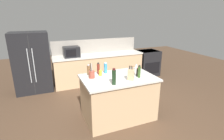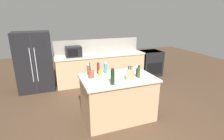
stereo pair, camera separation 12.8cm
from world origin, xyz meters
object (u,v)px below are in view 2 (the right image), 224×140
object	(u,v)px
pepper_grinder	(88,70)
honey_jar	(100,73)
utensil_crock	(91,74)
soy_sauce_bottle	(137,72)
refrigerator	(34,62)
range_oven	(150,63)
dish_soap_bottle	(105,68)
salt_shaker	(137,67)
wine_bottle	(113,77)
olive_oil_bottle	(139,72)
microwave	(73,52)
knife_block	(130,75)
vinegar_bottle	(98,68)

from	to	relation	value
pepper_grinder	honey_jar	world-z (taller)	pepper_grinder
utensil_crock	soy_sauce_bottle	size ratio (longest dim) A/B	1.77
refrigerator	range_oven	xyz separation A→B (m)	(3.91, -0.05, -0.40)
dish_soap_bottle	salt_shaker	bearing A→B (deg)	-1.80
wine_bottle	honey_jar	world-z (taller)	wine_bottle
wine_bottle	pepper_grinder	bearing A→B (deg)	112.37
salt_shaker	olive_oil_bottle	xyz separation A→B (m)	(-0.23, -0.51, 0.06)
microwave	knife_block	bearing A→B (deg)	-73.13
range_oven	utensil_crock	world-z (taller)	utensil_crock
range_oven	vinegar_bottle	world-z (taller)	vinegar_bottle
knife_block	honey_jar	distance (m)	0.68
microwave	soy_sauce_bottle	world-z (taller)	microwave
refrigerator	olive_oil_bottle	size ratio (longest dim) A/B	6.62
wine_bottle	salt_shaker	bearing A→B (deg)	37.83
pepper_grinder	dish_soap_bottle	distance (m)	0.38
wine_bottle	honey_jar	size ratio (longest dim) A/B	2.64
microwave	salt_shaker	distance (m)	2.22
soy_sauce_bottle	vinegar_bottle	bearing A→B (deg)	147.89
microwave	utensil_crock	world-z (taller)	utensil_crock
knife_block	dish_soap_bottle	distance (m)	0.68
refrigerator	honey_jar	distance (m)	2.46
wine_bottle	dish_soap_bottle	world-z (taller)	wine_bottle
range_oven	soy_sauce_bottle	bearing A→B (deg)	-128.03
refrigerator	utensil_crock	distance (m)	2.41
refrigerator	olive_oil_bottle	world-z (taller)	refrigerator
utensil_crock	wine_bottle	distance (m)	0.57
refrigerator	pepper_grinder	size ratio (longest dim) A/B	7.49
soy_sauce_bottle	vinegar_bottle	world-z (taller)	vinegar_bottle
range_oven	utensil_crock	size ratio (longest dim) A/B	2.87
knife_block	honey_jar	size ratio (longest dim) A/B	2.44
salt_shaker	olive_oil_bottle	bearing A→B (deg)	-114.07
range_oven	dish_soap_bottle	bearing A→B (deg)	-141.87
dish_soap_bottle	salt_shaker	size ratio (longest dim) A/B	1.94
microwave	soy_sauce_bottle	size ratio (longest dim) A/B	2.63
utensil_crock	range_oven	bearing A→B (deg)	36.85
refrigerator	knife_block	distance (m)	3.13
olive_oil_bottle	microwave	bearing A→B (deg)	112.07
knife_block	dish_soap_bottle	bearing A→B (deg)	151.66
dish_soap_bottle	olive_oil_bottle	size ratio (longest dim) A/B	0.93
pepper_grinder	vinegar_bottle	xyz separation A→B (m)	(0.22, -0.01, 0.01)
dish_soap_bottle	range_oven	bearing A→B (deg)	38.13
pepper_grinder	salt_shaker	xyz separation A→B (m)	(1.15, -0.04, -0.05)
soy_sauce_bottle	vinegar_bottle	size ratio (longest dim) A/B	0.72
utensil_crock	dish_soap_bottle	world-z (taller)	utensil_crock
wine_bottle	salt_shaker	size ratio (longest dim) A/B	2.50
vinegar_bottle	wine_bottle	bearing A→B (deg)	-84.04
range_oven	honey_jar	bearing A→B (deg)	-141.98
utensil_crock	pepper_grinder	xyz separation A→B (m)	(-0.01, 0.22, 0.03)
knife_block	vinegar_bottle	size ratio (longest dim) A/B	1.16
range_oven	dish_soap_bottle	size ratio (longest dim) A/B	3.78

